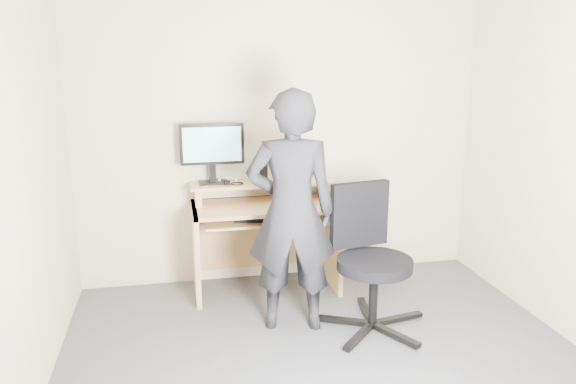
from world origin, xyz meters
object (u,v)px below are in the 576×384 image
object	(u,v)px
desk	(264,225)
monitor	(212,148)
person	(291,212)
office_chair	(369,253)

from	to	relation	value
desk	monitor	world-z (taller)	monitor
person	monitor	bearing A→B (deg)	-50.31
monitor	office_chair	distance (m)	1.56
desk	monitor	size ratio (longest dim) A/B	2.27
monitor	person	xyz separation A→B (m)	(0.48, -0.85, -0.34)
desk	office_chair	bearing A→B (deg)	-54.32
office_chair	person	distance (m)	0.65
desk	person	size ratio (longest dim) A/B	0.69
office_chair	person	size ratio (longest dim) A/B	0.59
monitor	office_chair	world-z (taller)	monitor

